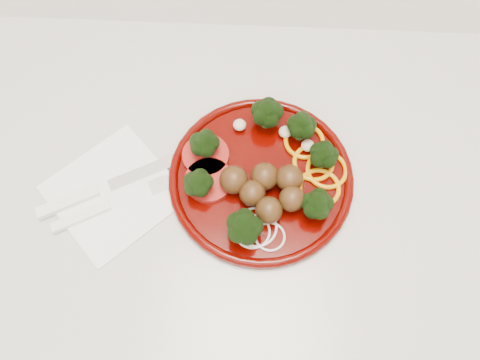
{
  "coord_description": "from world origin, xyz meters",
  "views": [
    {
      "loc": [
        0.26,
        1.42,
        1.52
      ],
      "look_at": [
        0.24,
        1.69,
        0.92
      ],
      "focal_mm": 35.0,
      "sensor_mm": 36.0,
      "label": 1
    }
  ],
  "objects_px": {
    "knife": "(94,192)",
    "fork": "(98,210)",
    "napkin": "(114,192)",
    "plate": "(263,175)"
  },
  "relations": [
    {
      "from": "plate",
      "to": "fork",
      "type": "height_order",
      "value": "plate"
    },
    {
      "from": "plate",
      "to": "napkin",
      "type": "relative_size",
      "value": 1.67
    },
    {
      "from": "fork",
      "to": "napkin",
      "type": "bearing_deg",
      "value": 33.31
    },
    {
      "from": "knife",
      "to": "fork",
      "type": "relative_size",
      "value": 1.13
    },
    {
      "from": "knife",
      "to": "fork",
      "type": "height_order",
      "value": "knife"
    },
    {
      "from": "plate",
      "to": "napkin",
      "type": "xyz_separation_m",
      "value": [
        -0.22,
        -0.03,
        -0.02
      ]
    },
    {
      "from": "knife",
      "to": "napkin",
      "type": "bearing_deg",
      "value": -22.66
    },
    {
      "from": "plate",
      "to": "napkin",
      "type": "bearing_deg",
      "value": -172.0
    },
    {
      "from": "plate",
      "to": "fork",
      "type": "bearing_deg",
      "value": -165.38
    },
    {
      "from": "napkin",
      "to": "fork",
      "type": "height_order",
      "value": "fork"
    }
  ]
}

